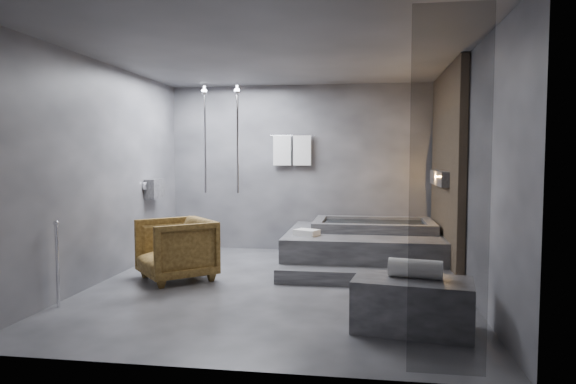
# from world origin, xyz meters

# --- Properties ---
(room) EXTENTS (5.00, 5.04, 2.82)m
(room) POSITION_xyz_m (0.40, 0.24, 1.73)
(room) COLOR #2F2F32
(room) RESTS_ON ground
(tub_deck) EXTENTS (2.20, 2.00, 0.50)m
(tub_deck) POSITION_xyz_m (1.05, 1.45, 0.25)
(tub_deck) COLOR #343437
(tub_deck) RESTS_ON ground
(tub_step) EXTENTS (2.20, 0.36, 0.18)m
(tub_step) POSITION_xyz_m (1.05, 0.27, 0.09)
(tub_step) COLOR #343437
(tub_step) RESTS_ON ground
(concrete_bench) EXTENTS (1.14, 0.74, 0.48)m
(concrete_bench) POSITION_xyz_m (1.51, -1.39, 0.24)
(concrete_bench) COLOR #37373A
(concrete_bench) RESTS_ON ground
(driftwood_chair) EXTENTS (1.22, 1.22, 0.80)m
(driftwood_chair) POSITION_xyz_m (-1.35, 0.16, 0.40)
(driftwood_chair) COLOR #3F2A0F
(driftwood_chair) RESTS_ON ground
(rolled_towel) EXTENTS (0.51, 0.27, 0.18)m
(rolled_towel) POSITION_xyz_m (1.54, -1.34, 0.57)
(rolled_towel) COLOR silver
(rolled_towel) RESTS_ON concrete_bench
(deck_towel) EXTENTS (0.38, 0.34, 0.08)m
(deck_towel) POSITION_xyz_m (0.27, 0.91, 0.54)
(deck_towel) COLOR white
(deck_towel) RESTS_ON tub_deck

